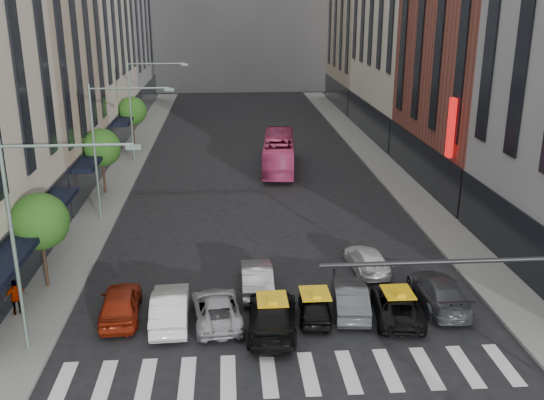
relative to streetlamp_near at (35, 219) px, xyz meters
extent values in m
plane|color=black|center=(10.04, -4.00, -5.90)|extent=(160.00, 160.00, 0.00)
cube|color=slate|center=(-1.46, 26.00, -5.83)|extent=(3.00, 96.00, 0.15)
cube|color=slate|center=(21.54, 26.00, -5.83)|extent=(3.00, 96.00, 0.15)
cube|color=tan|center=(-6.96, 24.00, 6.10)|extent=(8.00, 16.00, 24.00)
cube|color=brown|center=(27.04, 23.00, 7.10)|extent=(8.00, 18.00, 26.00)
cube|color=tan|center=(27.04, 61.00, 8.10)|extent=(8.00, 18.00, 28.00)
cylinder|color=black|center=(-1.76, 6.00, -4.18)|extent=(0.18, 0.18, 3.15)
sphere|color=#1E4D16|center=(-1.76, 6.00, -2.24)|extent=(2.88, 2.88, 2.88)
cylinder|color=black|center=(-1.76, 22.00, -4.18)|extent=(0.18, 0.18, 3.15)
sphere|color=#1E4D16|center=(-1.76, 22.00, -2.24)|extent=(2.88, 2.88, 2.88)
cylinder|color=black|center=(-1.76, 38.00, -4.18)|extent=(0.18, 0.18, 3.15)
sphere|color=#1E4D16|center=(-1.76, 38.00, -2.24)|extent=(2.88, 2.88, 2.88)
cylinder|color=gray|center=(-0.96, 0.00, -1.25)|extent=(0.16, 0.16, 9.00)
cylinder|color=gray|center=(1.54, 0.00, 2.95)|extent=(5.00, 0.12, 0.12)
cube|color=gray|center=(4.04, 0.00, 2.85)|extent=(0.60, 0.25, 0.18)
cylinder|color=gray|center=(-0.96, 16.00, -1.25)|extent=(0.16, 0.16, 9.00)
cylinder|color=gray|center=(1.54, 16.00, 2.95)|extent=(5.00, 0.12, 0.12)
cube|color=gray|center=(4.04, 16.00, 2.85)|extent=(0.60, 0.25, 0.18)
cylinder|color=gray|center=(-0.96, 32.00, -1.25)|extent=(0.16, 0.16, 9.00)
cylinder|color=gray|center=(1.54, 32.00, 2.95)|extent=(5.00, 0.12, 0.12)
cube|color=gray|center=(4.04, 32.00, 2.85)|extent=(0.60, 0.25, 0.18)
cylinder|color=black|center=(15.54, -5.00, -0.10)|extent=(10.00, 0.16, 0.16)
imported|color=black|center=(11.04, -5.00, -0.60)|extent=(0.13, 0.16, 0.80)
cube|color=red|center=(22.64, 16.00, 0.10)|extent=(0.30, 0.70, 4.00)
imported|color=maroon|center=(2.51, 2.60, -5.15)|extent=(2.08, 4.55, 1.51)
imported|color=silver|center=(4.84, 2.01, -5.13)|extent=(1.81, 4.74, 1.54)
imported|color=#A5A6AA|center=(6.98, 1.93, -5.26)|extent=(2.64, 4.85, 1.29)
imported|color=black|center=(9.44, 0.91, -5.14)|extent=(2.60, 5.46, 1.54)
imported|color=black|center=(11.51, 1.88, -5.28)|extent=(1.81, 3.78, 1.25)
imported|color=#3C3F44|center=(13.26, 2.41, -5.18)|extent=(1.96, 4.53, 1.45)
imported|color=black|center=(15.33, 1.66, -5.27)|extent=(2.67, 4.81, 1.27)
imported|color=#3B3D42|center=(17.68, 2.68, -5.16)|extent=(2.18, 5.15, 1.48)
imported|color=#ACACB2|center=(8.97, 4.90, -5.17)|extent=(1.55, 4.43, 1.46)
imported|color=silver|center=(15.11, 6.95, -5.28)|extent=(2.13, 4.46, 1.25)
imported|color=#CD3C73|center=(12.11, 28.30, -4.39)|extent=(3.59, 11.05, 3.02)
imported|color=gray|center=(-2.32, 3.07, -4.90)|extent=(1.09, 0.80, 1.72)
camera|label=1|loc=(7.61, -23.04, 8.15)|focal=40.00mm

